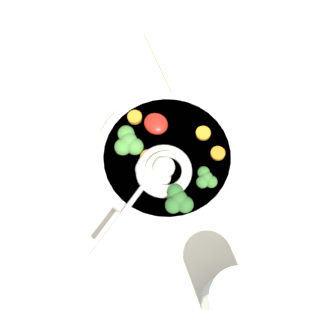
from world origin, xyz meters
The scene contains 14 objects.
table_slab centered at (0.00, 0.00, 1.25)cm, with size 133.80×133.80×2.51cm, color #BCB29E.
soup_bowl centered at (0.19, 2.56, 5.68)cm, with size 23.18×23.18×6.15cm.
noodle_pile centered at (1.84, 0.03, 9.86)cm, with size 9.61×9.42×3.86cm.
soup_spoon centered at (0.94, -2.83, 9.46)cm, with size 6.55×17.50×1.60cm.
chili_sauce_dollop centered at (-4.70, 5.02, 9.56)cm, with size 4.02×3.62×1.81cm, color red.
broccoli_floret_right centered at (6.74, -2.39, 11.00)cm, with size 4.73×4.07×3.74cm.
broccoli_floret_center centered at (7.48, 3.04, 10.45)cm, with size 3.62×3.11×2.86cm.
broccoli_floret_front centered at (-5.07, -0.78, 11.17)cm, with size 5.07×4.36×4.01cm.
carrot_slice_extra_a centered at (-1.69, -0.05, 9.03)cm, with size 2.49×2.49×0.75cm, color orange.
carrot_slice_beside_chili centered at (1.88, 9.17, 8.92)cm, with size 2.38×2.38×0.52cm, color orange.
carrot_slice_left centered at (-8.31, 3.72, 9.02)cm, with size 2.35×2.35×0.72cm, color orange.
carrot_slice_far centered at (5.90, 8.04, 8.92)cm, with size 2.28×2.28×0.53cm, color orange.
drinking_glass centered at (21.37, -7.45, 8.96)cm, with size 7.88×7.88×12.90cm, color silver.
folded_napkin centered at (-12.81, 22.19, 2.91)cm, with size 16.59×11.56×0.80cm, color beige.
Camera 1 is at (15.94, -14.65, 64.51)cm, focal length 40.74 mm.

